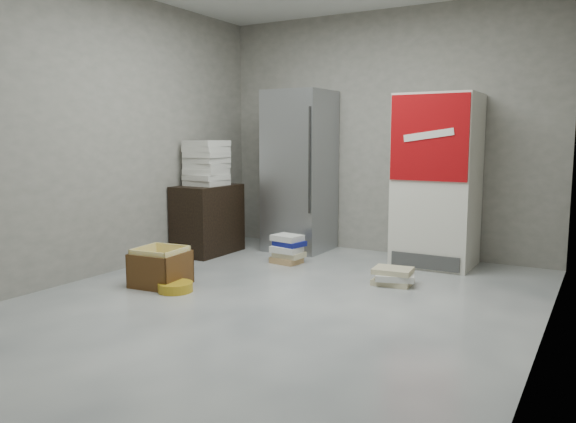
% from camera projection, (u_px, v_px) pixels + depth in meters
% --- Properties ---
extents(ground, '(5.00, 5.00, 0.00)m').
position_uv_depth(ground, '(270.00, 305.00, 4.56)').
color(ground, silver).
rests_on(ground, ground).
extents(room_shell, '(4.04, 5.04, 2.82)m').
position_uv_depth(room_shell, '(269.00, 79.00, 4.33)').
color(room_shell, gray).
rests_on(room_shell, ground).
extents(steel_fridge, '(0.70, 0.72, 1.90)m').
position_uv_depth(steel_fridge, '(300.00, 171.00, 6.71)').
color(steel_fridge, '#9C9DA3').
rests_on(steel_fridge, ground).
extents(coke_cooler, '(0.80, 0.73, 1.80)m').
position_uv_depth(coke_cooler, '(437.00, 180.00, 5.90)').
color(coke_cooler, silver).
rests_on(coke_cooler, ground).
extents(wood_shelf, '(0.50, 0.80, 0.80)m').
position_uv_depth(wood_shelf, '(208.00, 219.00, 6.57)').
color(wood_shelf, black).
rests_on(wood_shelf, ground).
extents(supply_box_stack, '(0.44, 0.44, 0.52)m').
position_uv_depth(supply_box_stack, '(207.00, 163.00, 6.48)').
color(supply_box_stack, beige).
rests_on(supply_box_stack, wood_shelf).
extents(phonebook_stack_main, '(0.37, 0.31, 0.31)m').
position_uv_depth(phonebook_stack_main, '(288.00, 249.00, 6.07)').
color(phonebook_stack_main, tan).
rests_on(phonebook_stack_main, ground).
extents(phonebook_stack_side, '(0.42, 0.36, 0.16)m').
position_uv_depth(phonebook_stack_side, '(394.00, 276.00, 5.18)').
color(phonebook_stack_side, beige).
rests_on(phonebook_stack_side, ground).
extents(cardboard_box, '(0.48, 0.48, 0.35)m').
position_uv_depth(cardboard_box, '(161.00, 270.00, 5.15)').
color(cardboard_box, yellow).
rests_on(cardboard_box, ground).
extents(bucket_lid, '(0.36, 0.36, 0.08)m').
position_uv_depth(bucket_lid, '(175.00, 287.00, 4.96)').
color(bucket_lid, gold).
rests_on(bucket_lid, ground).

